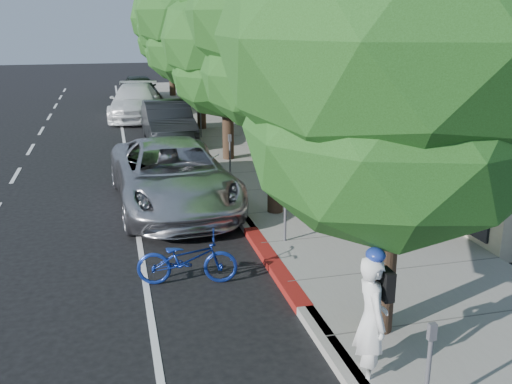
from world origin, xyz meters
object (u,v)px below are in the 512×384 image
object	(u,v)px
street_tree_1	(277,16)
street_tree_2	(227,41)
bicycle	(187,259)
cyclist	(371,320)
white_pickup	(135,102)
street_tree_4	(182,29)
street_tree_3	(199,13)
dark_suv_far	(140,88)
dark_sedan	(168,122)
street_tree_0	(399,44)
silver_suv	(172,175)
pedestrian	(337,169)
street_tree_5	(170,20)

from	to	relation	value
street_tree_1	street_tree_2	distance (m)	6.05
bicycle	cyclist	bearing A→B (deg)	-140.89
bicycle	white_pickup	size ratio (longest dim) A/B	0.33
street_tree_2	bicycle	world-z (taller)	street_tree_2
street_tree_4	cyclist	world-z (taller)	street_tree_4
street_tree_4	street_tree_1	bearing A→B (deg)	-90.00
street_tree_3	dark_suv_far	bearing A→B (deg)	101.05
street_tree_4	dark_sedan	bearing A→B (deg)	-101.93
street_tree_0	silver_suv	distance (m)	8.71
silver_suv	pedestrian	world-z (taller)	pedestrian
street_tree_2	bicycle	distance (m)	10.36
street_tree_0	street_tree_1	bearing A→B (deg)	90.00
street_tree_4	street_tree_5	world-z (taller)	street_tree_5
white_pickup	street_tree_5	bearing A→B (deg)	77.31
street_tree_3	dark_sedan	world-z (taller)	street_tree_3
street_tree_5	dark_suv_far	world-z (taller)	street_tree_5
bicycle	street_tree_4	bearing A→B (deg)	2.94
silver_suv	street_tree_4	bearing A→B (deg)	78.55
street_tree_5	silver_suv	bearing A→B (deg)	-96.20
street_tree_1	bicycle	xyz separation A→B (m)	(-2.70, -3.29, -4.45)
cyclist	dark_sedan	xyz separation A→B (m)	(-1.06, 16.90, -0.10)
street_tree_4	bicycle	distance (m)	21.81
street_tree_3	bicycle	xyz separation A→B (m)	(-2.70, -15.29, -4.63)
white_pickup	pedestrian	xyz separation A→B (m)	(4.66, -15.72, 0.13)
street_tree_4	street_tree_2	bearing A→B (deg)	-90.00
street_tree_1	dark_sedan	distance (m)	10.85
street_tree_0	pedestrian	distance (m)	7.85
silver_suv	dark_sedan	distance (m)	8.43
cyclist	dark_suv_far	bearing A→B (deg)	9.10
pedestrian	street_tree_0	bearing A→B (deg)	38.06
street_tree_2	dark_suv_far	distance (m)	17.39
street_tree_0	street_tree_5	size ratio (longest dim) A/B	0.96
street_tree_5	cyclist	distance (m)	31.25
bicycle	street_tree_1	bearing A→B (deg)	-29.18
street_tree_0	street_tree_5	xyz separation A→B (m)	(-0.00, 30.00, 0.25)
street_tree_1	street_tree_5	xyz separation A→B (m)	(0.00, 24.00, -0.13)
cyclist	silver_suv	distance (m)	8.69
street_tree_0	white_pickup	xyz separation A→B (m)	(-2.72, 22.42, -3.72)
street_tree_4	dark_sedan	size ratio (longest dim) A/B	1.41
street_tree_3	dark_suv_far	xyz separation A→B (m)	(-2.13, 10.92, -4.34)
street_tree_1	dark_suv_far	distance (m)	23.39
street_tree_1	street_tree_2	xyz separation A→B (m)	(0.00, 6.00, -0.76)
street_tree_3	bicycle	size ratio (longest dim) A/B	4.40
street_tree_0	bicycle	size ratio (longest dim) A/B	3.94
street_tree_1	street_tree_2	size ratio (longest dim) A/B	1.14
street_tree_2	bicycle	bearing A→B (deg)	-106.20
street_tree_0	white_pickup	distance (m)	22.89
street_tree_0	street_tree_1	size ratio (longest dim) A/B	0.96
street_tree_1	street_tree_5	size ratio (longest dim) A/B	1.00
street_tree_4	cyclist	size ratio (longest dim) A/B	3.83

